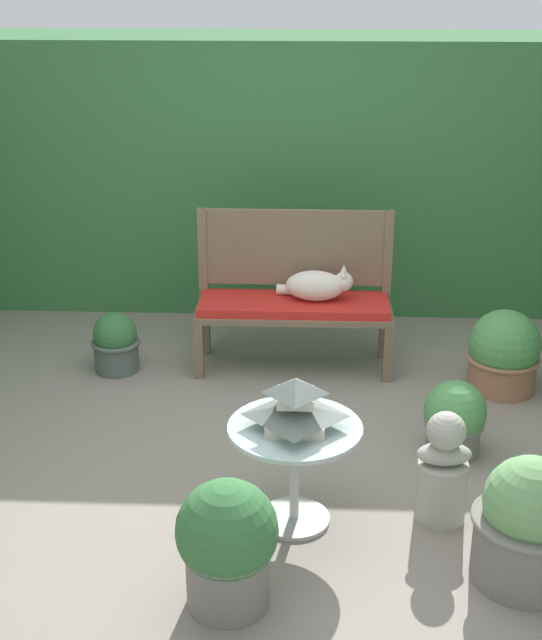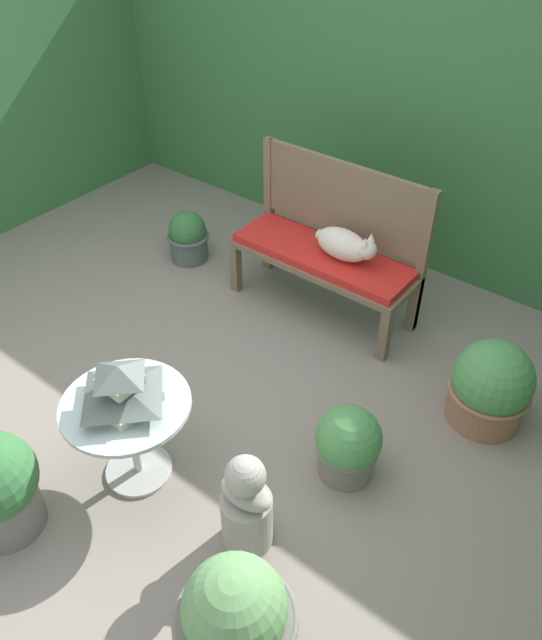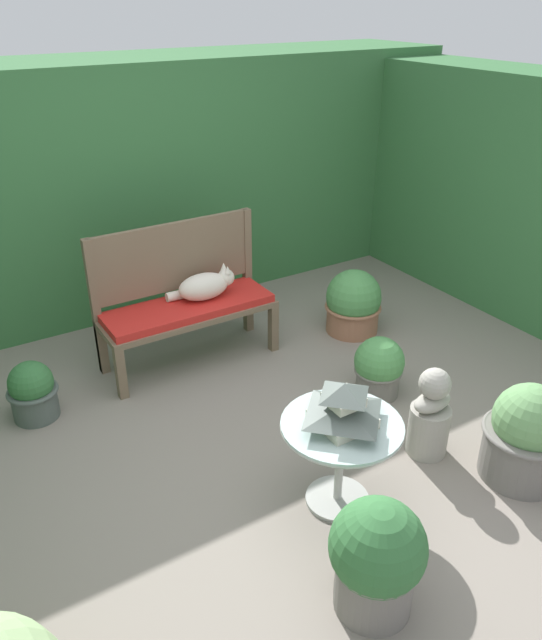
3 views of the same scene
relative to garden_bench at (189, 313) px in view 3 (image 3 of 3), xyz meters
name	(u,v)px [view 3 (image 3 of 3)]	position (x,y,z in m)	size (l,w,h in m)	color
ground	(274,459)	(-0.07, -1.24, -0.39)	(30.00, 30.00, 0.00)	gray
foliage_hedge_back	(102,185)	(-0.07, 1.42, 0.59)	(6.40, 1.05, 1.95)	#38703D
garden_bench	(189,313)	(0.00, 0.00, 0.00)	(1.24, 0.43, 0.46)	brown
bench_backrest	(174,264)	(0.00, 0.20, 0.30)	(1.24, 0.06, 0.99)	brown
cat	(205,286)	(0.14, 0.01, 0.17)	(0.48, 0.23, 0.23)	silver
patio_table	(341,441)	(0.04, -1.70, 0.01)	(0.62, 0.62, 0.50)	#B7B7B2
pagoda_birdhouse	(343,407)	(0.04, -1.70, 0.22)	(0.35, 0.35, 0.23)	beige
garden_bust	(430,416)	(0.72, -1.65, -0.14)	(0.26, 0.23, 0.56)	#A39E93
potted_plant_bench_right	(376,558)	(-0.22, -2.29, -0.10)	(0.42, 0.42, 0.56)	slate
potted_plant_patio_mid	(353,304)	(1.28, -0.26, -0.15)	(0.44, 0.44, 0.51)	#9E664C
potted_plant_table_far	(527,436)	(1.02, -2.07, -0.12)	(0.48, 0.48, 0.57)	slate
potted_plant_bench_left	(379,367)	(0.87, -1.04, -0.19)	(0.33, 0.33, 0.41)	slate
potted_plant_hedge_corner	(33,391)	(-1.13, -0.10, -0.20)	(0.31, 0.31, 0.39)	#4C5651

